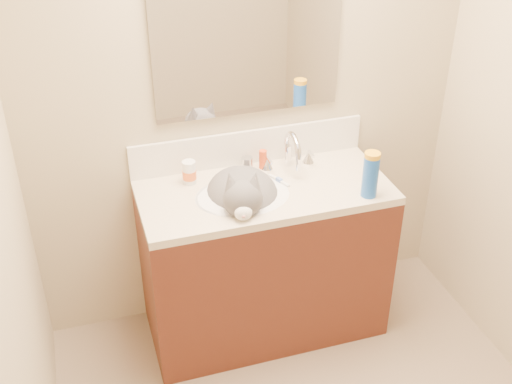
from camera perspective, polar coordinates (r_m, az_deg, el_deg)
room_shell at (r=1.95m, az=9.84°, el=1.81°), size 2.24×2.54×2.52m
vanity_cabinet at (r=3.30m, az=0.74°, el=-6.35°), size 1.20×0.55×0.82m
counter_slab at (r=3.05m, az=0.79°, el=0.01°), size 1.20×0.55×0.04m
basin at (r=3.03m, az=-1.20°, el=-1.44°), size 0.45×0.36×0.14m
faucet at (r=3.17m, az=3.14°, el=3.40°), size 0.28×0.20×0.21m
cat at (r=3.01m, az=-1.17°, el=-0.41°), size 0.43×0.51×0.35m
backsplash at (r=3.22m, az=-0.65°, el=4.03°), size 1.20×0.02×0.18m
mirror at (r=2.99m, az=-0.71°, el=14.09°), size 0.90×0.02×0.80m
pill_bottle at (r=3.07m, az=-5.95°, el=1.75°), size 0.08×0.08×0.12m
pill_label at (r=3.08m, az=-5.94°, el=1.57°), size 0.09×0.09×0.04m
silver_jar at (r=3.19m, az=-0.78°, el=2.59°), size 0.07×0.07×0.06m
amber_bottle at (r=3.19m, az=0.62°, el=2.93°), size 0.05×0.05×0.10m
toothbrush at (r=3.10m, az=2.07°, el=1.04°), size 0.07×0.13×0.01m
toothbrush_head at (r=3.10m, az=2.07°, el=1.09°), size 0.03×0.04×0.02m
spray_can at (r=2.98m, az=10.12°, el=1.35°), size 0.10×0.10×0.20m
spray_cap at (r=2.94m, az=10.31°, el=3.06°), size 0.09×0.09×0.04m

